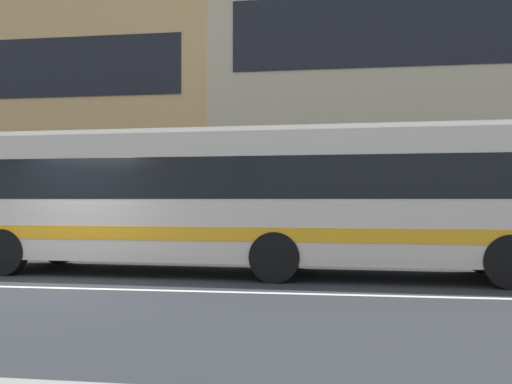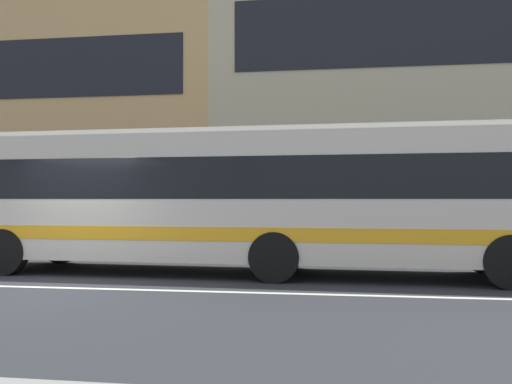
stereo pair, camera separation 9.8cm
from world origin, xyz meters
The scene contains 3 objects.
ground_plane centered at (0.00, 0.00, 0.00)m, with size 160.00×160.00×0.00m, color #2B2E33.
lane_centre_line centered at (0.00, 0.00, 0.00)m, with size 60.00×0.16×0.01m, color silver.
transit_bus centered at (3.38, 2.41, 1.72)m, with size 12.33×3.00×3.11m.
Camera 1 is at (5.30, -9.70, 1.64)m, focal length 39.30 mm.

